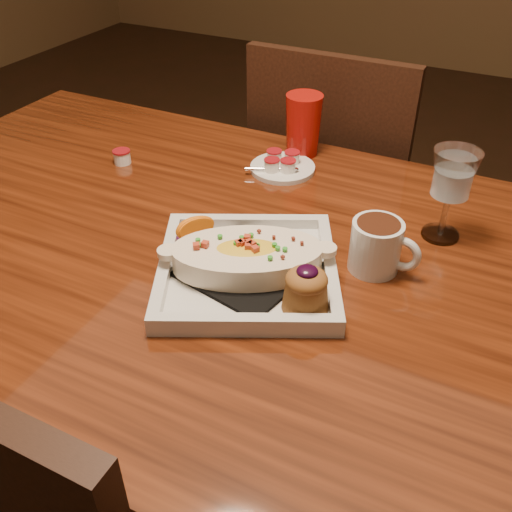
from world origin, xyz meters
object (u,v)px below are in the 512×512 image
at_px(saucer, 281,165).
at_px(red_tumbler, 303,125).
at_px(coffee_mug, 378,245).
at_px(goblet, 453,179).
at_px(table, 221,289).
at_px(chair_far, 335,199).
at_px(plate, 251,264).

height_order(saucer, red_tumbler, red_tumbler).
distance_m(coffee_mug, goblet, 0.17).
height_order(table, saucer, saucer).
relative_size(chair_far, plate, 2.56).
distance_m(saucer, red_tumbler, 0.11).
relative_size(coffee_mug, goblet, 0.71).
relative_size(coffee_mug, red_tumbler, 0.87).
relative_size(chair_far, saucer, 6.95).
xyz_separation_m(table, plate, (0.09, -0.06, 0.13)).
distance_m(coffee_mug, red_tumbler, 0.42).
xyz_separation_m(plate, red_tumbler, (-0.10, 0.44, 0.04)).
distance_m(coffee_mug, saucer, 0.36).
height_order(chair_far, red_tumbler, chair_far).
height_order(table, coffee_mug, coffee_mug).
bearing_deg(saucer, table, -86.83).
height_order(chair_far, coffee_mug, chair_far).
relative_size(goblet, saucer, 1.19).
height_order(chair_far, saucer, chair_far).
bearing_deg(red_tumbler, table, -88.65).
height_order(chair_far, goblet, chair_far).
bearing_deg(goblet, red_tumbler, 150.52).
bearing_deg(coffee_mug, saucer, 141.47).
bearing_deg(table, goblet, 30.59).
height_order(coffee_mug, red_tumbler, red_tumbler).
xyz_separation_m(chair_far, red_tumbler, (-0.01, -0.24, 0.31)).
bearing_deg(plate, red_tumbler, 76.97).
bearing_deg(chair_far, goblet, 127.02).
bearing_deg(chair_far, plate, 97.54).
distance_m(plate, goblet, 0.36).
distance_m(chair_far, red_tumbler, 0.39).
bearing_deg(goblet, coffee_mug, -118.13).
bearing_deg(chair_far, table, 90.00).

